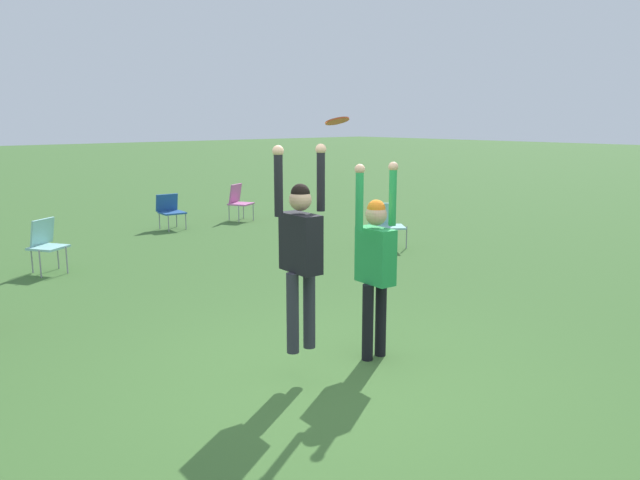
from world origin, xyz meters
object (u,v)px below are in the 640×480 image
(camping_chair_0, at_px, (170,209))
(camping_chair_2, at_px, (387,222))
(frisbee, at_px, (337,121))
(person_jumping, at_px, (301,245))
(camping_chair_5, at_px, (46,241))
(person_defending, at_px, (375,257))
(camping_chair_1, at_px, (238,199))

(camping_chair_0, height_order, camping_chair_2, camping_chair_2)
(frisbee, height_order, camping_chair_2, frisbee)
(person_jumping, relative_size, camping_chair_2, 2.25)
(person_jumping, relative_size, camping_chair_5, 2.24)
(person_defending, height_order, camping_chair_5, person_defending)
(camping_chair_0, bearing_deg, person_defending, 81.65)
(camping_chair_2, bearing_deg, person_defending, 78.17)
(camping_chair_1, relative_size, camping_chair_5, 1.02)
(person_jumping, bearing_deg, camping_chair_1, -25.54)
(person_jumping, relative_size, camping_chair_0, 2.48)
(camping_chair_2, bearing_deg, camping_chair_5, 14.49)
(camping_chair_0, distance_m, camping_chair_2, 5.27)
(person_defending, xyz_separation_m, camping_chair_1, (4.12, 8.71, -0.58))
(person_defending, bearing_deg, person_jumping, -90.00)
(person_jumping, distance_m, person_defending, 0.98)
(camping_chair_2, xyz_separation_m, camping_chair_5, (-5.77, 2.35, 0.01))
(person_defending, relative_size, camping_chair_2, 2.36)
(person_defending, bearing_deg, camping_chair_5, -162.87)
(frisbee, distance_m, camping_chair_5, 6.49)
(person_jumping, bearing_deg, person_defending, -90.00)
(frisbee, relative_size, camping_chair_5, 0.27)
(frisbee, bearing_deg, camping_chair_1, 62.04)
(camping_chair_0, relative_size, camping_chair_5, 0.90)
(frisbee, bearing_deg, camping_chair_5, 98.66)
(camping_chair_2, bearing_deg, frisbee, 74.56)
(camping_chair_0, bearing_deg, frisbee, 78.78)
(frisbee, distance_m, camping_chair_1, 9.90)
(person_jumping, relative_size, person_defending, 0.95)
(frisbee, relative_size, camping_chair_0, 0.30)
(person_defending, height_order, camping_chair_0, person_defending)
(camping_chair_1, bearing_deg, person_jumping, 31.71)
(camping_chair_0, relative_size, camping_chair_2, 0.91)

